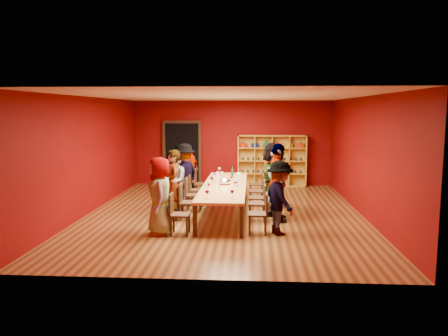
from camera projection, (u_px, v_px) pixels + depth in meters
The scene contains 48 objects.
room_shell at pixel (225, 156), 11.13m from camera, with size 7.10×9.10×3.04m.
tasting_table at pixel (225, 187), 11.23m from camera, with size 1.10×4.50×0.75m.
doorway at pixel (182, 153), 15.68m from camera, with size 1.40×0.17×2.30m.
shelving_unit at pixel (272, 158), 15.38m from camera, with size 2.40×0.40×1.80m.
chair_person_left_0 at pixel (176, 212), 9.33m from camera, with size 0.42×0.42×0.89m.
person_left_0 at pixel (160, 196), 9.31m from camera, with size 0.82×0.45×1.67m, color #547CAE.
chair_person_left_1 at pixel (185, 200), 10.59m from camera, with size 0.42×0.42×0.89m.
person_left_1 at pixel (173, 185), 10.56m from camera, with size 0.62×0.46×1.71m, color #15183A.
chair_person_left_2 at pixel (191, 193), 11.51m from camera, with size 0.42×0.42×0.89m.
person_left_2 at pixel (175, 182), 11.50m from camera, with size 0.77×0.42×1.57m, color #6086C6.
chair_person_left_3 at pixel (194, 188), 12.23m from camera, with size 0.42×0.42×0.89m.
person_left_3 at pixel (184, 175), 12.19m from camera, with size 1.13×0.46×1.74m, color #121733.
chair_person_left_4 at pixel (199, 182), 13.28m from camera, with size 0.42×0.42×0.89m.
person_left_4 at pixel (190, 171), 13.26m from camera, with size 0.95×0.43×1.63m, color silver.
chair_person_right_0 at pixel (261, 211), 9.38m from camera, with size 0.42×0.42×0.89m.
person_right_0 at pixel (280, 198), 9.32m from camera, with size 1.03×0.42×1.59m, color #161A3D.
chair_person_right_1 at pixel (260, 201), 10.45m from camera, with size 0.42×0.42×0.89m.
person_right_1 at pixel (278, 183), 10.37m from camera, with size 1.10×0.50×1.88m, color pink.
chair_person_right_2 at pixel (260, 195), 11.14m from camera, with size 0.42×0.42×0.89m.
person_right_2 at pixel (273, 179), 11.07m from camera, with size 1.72×0.49×1.86m, color silver.
chair_person_right_3 at pixel (259, 189), 12.06m from camera, with size 0.42×0.42×0.89m.
person_right_3 at pixel (275, 177), 11.99m from camera, with size 0.83×0.45×1.69m, color #141A38.
chair_person_right_4 at pixel (259, 182), 13.18m from camera, with size 0.42×0.42×0.89m.
person_right_4 at pixel (267, 174), 13.13m from camera, with size 0.54×0.40×1.49m, color #121634.
wine_glass_0 at pixel (207, 192), 9.42m from camera, with size 0.08×0.08×0.20m.
wine_glass_1 at pixel (240, 170), 13.07m from camera, with size 0.07×0.07×0.18m.
wine_glass_2 at pixel (216, 174), 12.12m from camera, with size 0.08×0.08×0.20m.
wine_glass_3 at pixel (239, 175), 12.03m from camera, with size 0.08×0.08×0.20m.
wine_glass_4 at pixel (208, 185), 10.40m from camera, with size 0.08×0.08×0.19m.
wine_glass_5 at pixel (206, 186), 10.22m from camera, with size 0.07×0.07×0.18m.
wine_glass_6 at pixel (236, 179), 11.25m from camera, with size 0.08×0.08×0.21m.
wine_glass_7 at pixel (222, 173), 12.41m from camera, with size 0.07×0.07×0.18m.
wine_glass_8 at pixel (219, 171), 12.81m from camera, with size 0.08×0.08×0.21m.
wine_glass_9 at pixel (236, 186), 10.11m from camera, with size 0.09×0.09×0.22m.
wine_glass_10 at pixel (219, 182), 10.68m from camera, with size 0.08×0.08×0.21m.
wine_glass_11 at pixel (212, 179), 11.21m from camera, with size 0.09×0.09×0.22m.
wine_glass_12 at pixel (207, 192), 9.46m from camera, with size 0.08×0.08×0.20m.
wine_glass_13 at pixel (238, 174), 12.21m from camera, with size 0.07×0.07×0.18m.
wine_glass_14 at pixel (219, 169), 13.11m from camera, with size 0.08×0.08×0.21m.
wine_glass_15 at pixel (235, 184), 10.44m from camera, with size 0.09×0.09×0.22m.
wine_glass_16 at pixel (232, 192), 9.42m from camera, with size 0.08×0.08×0.21m.
wine_glass_17 at pixel (213, 178), 11.31m from camera, with size 0.09×0.09×0.21m.
wine_glass_18 at pixel (238, 180), 11.09m from camera, with size 0.08×0.08×0.20m.
wine_glass_19 at pixel (231, 177), 11.62m from camera, with size 0.07×0.07×0.18m.
spittoon_bowl at pixel (224, 181), 11.29m from camera, with size 0.33×0.33×0.18m, color silver.
carafe_a at pixel (218, 178), 11.57m from camera, with size 0.13×0.13×0.29m.
carafe_b at pixel (236, 182), 10.91m from camera, with size 0.10×0.10×0.26m.
wine_bottle at pixel (232, 172), 12.74m from camera, with size 0.09×0.09×0.29m.
Camera 1 is at (0.69, -11.05, 2.64)m, focal length 35.00 mm.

